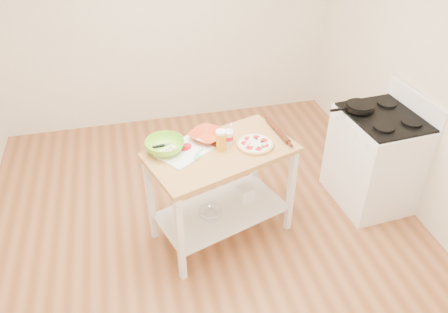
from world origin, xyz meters
TOP-DOWN VIEW (x-y plane):
  - room_shell at (0.00, 0.00)m, footprint 4.04×4.54m
  - prep_island at (0.15, 0.07)m, footprint 1.31×0.97m
  - gas_stove at (1.67, 0.20)m, footprint 0.69×0.79m
  - skillet at (1.48, 0.35)m, footprint 0.42×0.27m
  - pizza at (0.43, 0.08)m, footprint 0.30×0.30m
  - cutting_board at (-0.14, 0.13)m, footprint 0.50×0.48m
  - spatula at (-0.04, 0.05)m, footprint 0.11×0.14m
  - knife at (-0.29, 0.24)m, footprint 0.27×0.06m
  - orange_bowl at (0.08, 0.26)m, footprint 0.38×0.38m
  - green_bowl at (-0.28, 0.17)m, footprint 0.38×0.38m
  - beer_pint at (0.15, 0.09)m, footprint 0.09×0.09m
  - yogurt_tub at (0.23, 0.18)m, footprint 0.09×0.09m
  - rolling_pin at (0.67, 0.22)m, footprint 0.09×0.40m
  - shelf_glass_bowl at (0.04, 0.04)m, footprint 0.21×0.21m
  - shelf_bin at (0.40, 0.18)m, footprint 0.16×0.16m

SIDE VIEW (x-z plane):
  - shelf_glass_bowl at x=0.04m, z-range 0.26..0.32m
  - shelf_bin at x=0.40m, z-range 0.26..0.39m
  - gas_stove at x=1.67m, z-range -0.08..1.03m
  - prep_island at x=0.15m, z-range 0.20..1.10m
  - cutting_board at x=-0.14m, z-range 0.89..0.93m
  - spatula at x=-0.04m, z-range 0.91..0.92m
  - pizza at x=0.43m, z-range 0.89..0.94m
  - knife at x=-0.29m, z-range 0.91..0.92m
  - rolling_pin at x=0.67m, z-range 0.90..0.95m
  - orange_bowl at x=0.08m, z-range 0.90..0.97m
  - green_bowl at x=-0.28m, z-range 0.90..1.00m
  - yogurt_tub at x=0.23m, z-range 0.86..1.05m
  - skillet at x=1.48m, z-range 0.96..0.99m
  - beer_pint at x=0.15m, z-range 0.90..1.07m
  - room_shell at x=0.00m, z-range -0.02..2.72m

